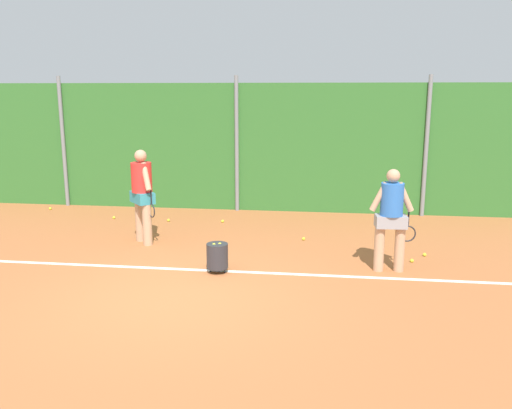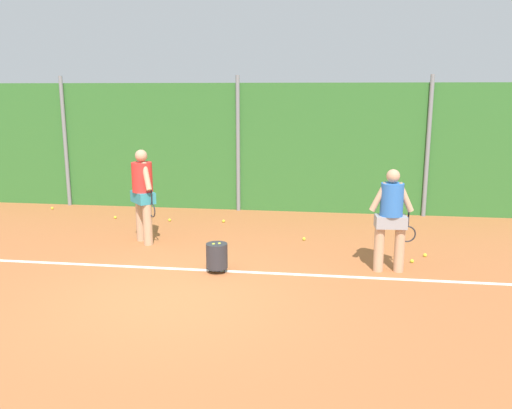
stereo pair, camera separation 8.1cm
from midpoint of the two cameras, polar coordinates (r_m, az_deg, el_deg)
name	(u,v)px [view 2 (the right image)]	position (r m, az deg, el deg)	size (l,w,h in m)	color
ground_plane	(200,260)	(9.67, -5.83, -5.95)	(24.43, 24.43, 0.00)	#B76638
hedge_fence_backdrop	(239,147)	(13.46, -1.64, 6.17)	(15.88, 0.25, 3.18)	#33702D
fence_post_left	(65,142)	(14.76, -19.70, 6.35)	(0.10, 0.10, 3.36)	gray
fence_post_center	(238,144)	(13.28, -1.77, 6.48)	(0.10, 0.10, 3.36)	gray
fence_post_right	(428,147)	(13.30, 18.18, 5.89)	(0.10, 0.10, 3.36)	gray
court_baseline_paint	(192,269)	(9.18, -6.63, -6.95)	(11.60, 0.10, 0.01)	white
player_foreground_near	(391,215)	(9.07, 14.60, -1.11)	(0.80, 0.37, 1.74)	tan
player_midcourt	(143,191)	(10.69, -11.87, 1.41)	(0.65, 0.63, 1.87)	tan
ball_hopper	(217,256)	(8.93, -3.98, -5.51)	(0.36, 0.36, 0.51)	#2D2D33
tennis_ball_0	(52,208)	(14.60, -20.93, -0.37)	(0.07, 0.07, 0.07)	#CCDB33
tennis_ball_1	(224,221)	(12.31, -3.33, -1.79)	(0.07, 0.07, 0.07)	#CCDB33
tennis_ball_2	(115,217)	(13.08, -14.74, -1.34)	(0.07, 0.07, 0.07)	#CCDB33
tennis_ball_4	(425,255)	(10.28, 17.95, -5.20)	(0.07, 0.07, 0.07)	#CCDB33
tennis_ball_5	(304,239)	(10.88, 5.40, -3.70)	(0.07, 0.07, 0.07)	#CCDB33
tennis_ball_6	(170,220)	(12.55, -9.10, -1.65)	(0.07, 0.07, 0.07)	#CCDB33
tennis_ball_7	(412,261)	(9.87, 16.67, -5.85)	(0.07, 0.07, 0.07)	#CCDB33
tennis_ball_8	(381,229)	(11.95, 13.54, -2.54)	(0.07, 0.07, 0.07)	#CCDB33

